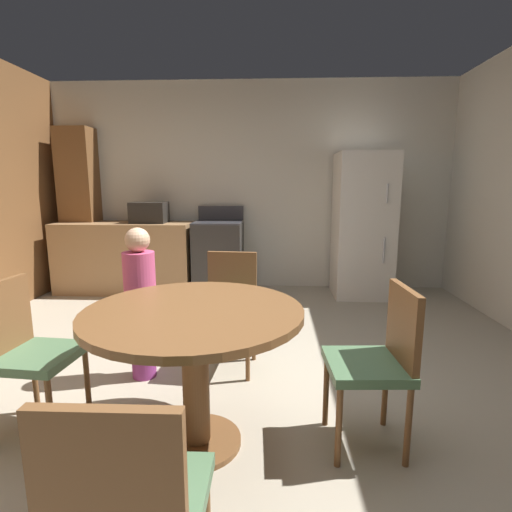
{
  "coord_description": "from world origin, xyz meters",
  "views": [
    {
      "loc": [
        0.32,
        -2.15,
        1.38
      ],
      "look_at": [
        0.18,
        0.97,
        0.8
      ],
      "focal_mm": 27.34,
      "sensor_mm": 36.0,
      "label": 1
    }
  ],
  "objects_px": {
    "person_child": "(141,300)",
    "microwave": "(149,213)",
    "oven_range": "(219,257)",
    "chair_north": "(230,302)",
    "chair_south": "(129,507)",
    "chair_east": "(379,356)",
    "dining_table": "(195,339)",
    "refrigerator": "(363,226)",
    "chair_west": "(26,347)"
  },
  "relations": [
    {
      "from": "oven_range",
      "to": "chair_east",
      "type": "xyz_separation_m",
      "value": [
        1.26,
        -2.99,
        0.03
      ]
    },
    {
      "from": "dining_table",
      "to": "chair_west",
      "type": "distance_m",
      "value": 0.96
    },
    {
      "from": "dining_table",
      "to": "person_child",
      "type": "xyz_separation_m",
      "value": [
        -0.53,
        0.73,
        -0.02
      ]
    },
    {
      "from": "chair_west",
      "to": "person_child",
      "type": "height_order",
      "value": "person_child"
    },
    {
      "from": "microwave",
      "to": "chair_east",
      "type": "xyz_separation_m",
      "value": [
        2.14,
        -2.98,
        -0.53
      ]
    },
    {
      "from": "oven_range",
      "to": "chair_south",
      "type": "height_order",
      "value": "oven_range"
    },
    {
      "from": "microwave",
      "to": "person_child",
      "type": "height_order",
      "value": "microwave"
    },
    {
      "from": "microwave",
      "to": "dining_table",
      "type": "xyz_separation_m",
      "value": [
        1.19,
        -3.03,
        -0.43
      ]
    },
    {
      "from": "microwave",
      "to": "person_child",
      "type": "bearing_deg",
      "value": -74.13
    },
    {
      "from": "oven_range",
      "to": "chair_west",
      "type": "relative_size",
      "value": 1.26
    },
    {
      "from": "refrigerator",
      "to": "dining_table",
      "type": "bearing_deg",
      "value": -116.65
    },
    {
      "from": "chair_east",
      "to": "person_child",
      "type": "height_order",
      "value": "person_child"
    },
    {
      "from": "refrigerator",
      "to": "microwave",
      "type": "distance_m",
      "value": 2.69
    },
    {
      "from": "chair_west",
      "to": "oven_range",
      "type": "bearing_deg",
      "value": 82.38
    },
    {
      "from": "microwave",
      "to": "chair_south",
      "type": "relative_size",
      "value": 0.51
    },
    {
      "from": "refrigerator",
      "to": "microwave",
      "type": "xyz_separation_m",
      "value": [
        -2.68,
        0.05,
        0.15
      ]
    },
    {
      "from": "oven_range",
      "to": "chair_north",
      "type": "relative_size",
      "value": 1.26
    },
    {
      "from": "chair_east",
      "to": "chair_north",
      "type": "bearing_deg",
      "value": -48.64
    },
    {
      "from": "refrigerator",
      "to": "oven_range",
      "type": "bearing_deg",
      "value": 178.29
    },
    {
      "from": "chair_south",
      "to": "chair_west",
      "type": "relative_size",
      "value": 1.0
    },
    {
      "from": "microwave",
      "to": "chair_north",
      "type": "relative_size",
      "value": 0.51
    },
    {
      "from": "microwave",
      "to": "chair_west",
      "type": "relative_size",
      "value": 0.51
    },
    {
      "from": "chair_east",
      "to": "oven_range",
      "type": "bearing_deg",
      "value": -70.04
    },
    {
      "from": "oven_range",
      "to": "refrigerator",
      "type": "distance_m",
      "value": 1.85
    },
    {
      "from": "chair_north",
      "to": "chair_west",
      "type": "bearing_deg",
      "value": -45.16
    },
    {
      "from": "chair_west",
      "to": "person_child",
      "type": "relative_size",
      "value": 0.8
    },
    {
      "from": "chair_north",
      "to": "chair_west",
      "type": "distance_m",
      "value": 1.35
    },
    {
      "from": "dining_table",
      "to": "person_child",
      "type": "distance_m",
      "value": 0.91
    },
    {
      "from": "oven_range",
      "to": "chair_north",
      "type": "xyz_separation_m",
      "value": [
        0.38,
        -2.08,
        0.03
      ]
    },
    {
      "from": "person_child",
      "to": "microwave",
      "type": "bearing_deg",
      "value": 159.87
    },
    {
      "from": "chair_north",
      "to": "person_child",
      "type": "relative_size",
      "value": 0.8
    },
    {
      "from": "chair_north",
      "to": "person_child",
      "type": "height_order",
      "value": "person_child"
    },
    {
      "from": "oven_range",
      "to": "dining_table",
      "type": "bearing_deg",
      "value": -84.22
    },
    {
      "from": "chair_east",
      "to": "refrigerator",
      "type": "bearing_deg",
      "value": -103.41
    },
    {
      "from": "refrigerator",
      "to": "chair_south",
      "type": "relative_size",
      "value": 2.02
    },
    {
      "from": "oven_range",
      "to": "dining_table",
      "type": "relative_size",
      "value": 0.99
    },
    {
      "from": "dining_table",
      "to": "chair_north",
      "type": "distance_m",
      "value": 0.96
    },
    {
      "from": "chair_south",
      "to": "chair_north",
      "type": "bearing_deg",
      "value": -2.43
    },
    {
      "from": "dining_table",
      "to": "chair_north",
      "type": "bearing_deg",
      "value": 85.66
    },
    {
      "from": "oven_range",
      "to": "microwave",
      "type": "height_order",
      "value": "microwave"
    },
    {
      "from": "dining_table",
      "to": "chair_north",
      "type": "height_order",
      "value": "chair_north"
    },
    {
      "from": "dining_table",
      "to": "chair_south",
      "type": "bearing_deg",
      "value": -89.49
    },
    {
      "from": "refrigerator",
      "to": "chair_north",
      "type": "bearing_deg",
      "value": -125.05
    },
    {
      "from": "oven_range",
      "to": "chair_east",
      "type": "distance_m",
      "value": 3.24
    },
    {
      "from": "refrigerator",
      "to": "chair_west",
      "type": "relative_size",
      "value": 2.02
    },
    {
      "from": "oven_range",
      "to": "chair_north",
      "type": "distance_m",
      "value": 2.12
    },
    {
      "from": "chair_north",
      "to": "chair_south",
      "type": "height_order",
      "value": "same"
    },
    {
      "from": "chair_south",
      "to": "microwave",
      "type": "bearing_deg",
      "value": 16.18
    },
    {
      "from": "oven_range",
      "to": "microwave",
      "type": "bearing_deg",
      "value": -179.77
    },
    {
      "from": "chair_east",
      "to": "chair_west",
      "type": "relative_size",
      "value": 1.0
    }
  ]
}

